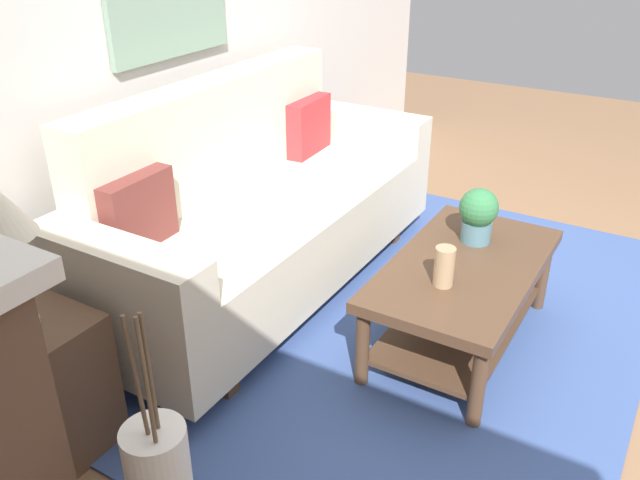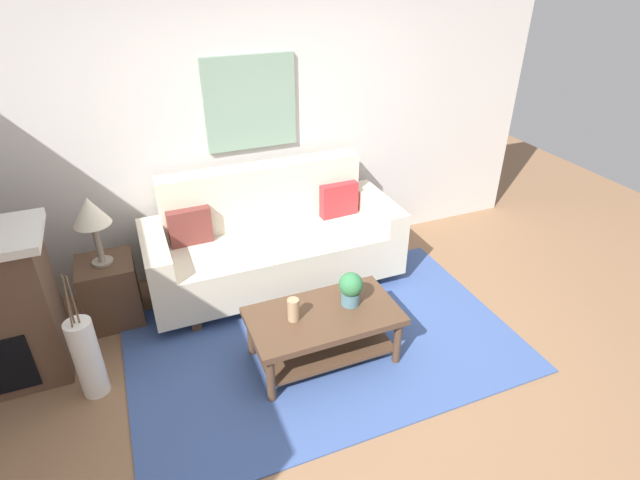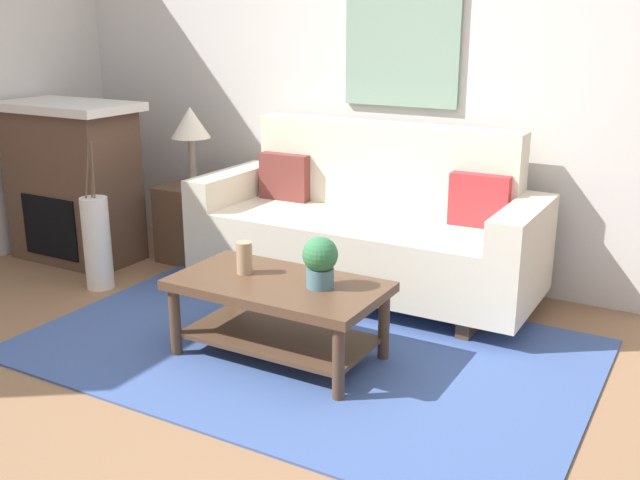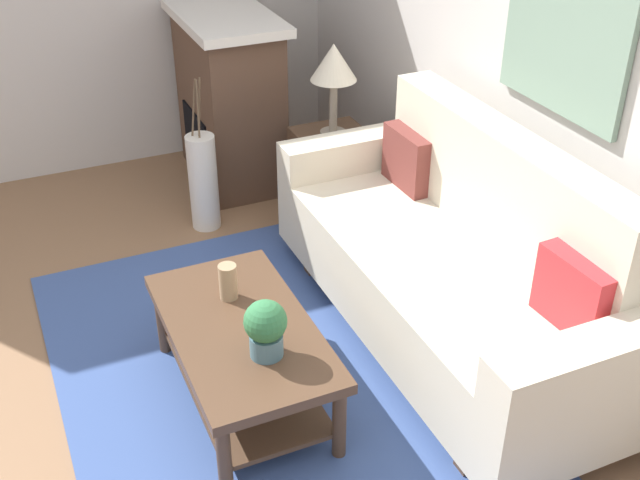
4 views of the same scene
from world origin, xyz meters
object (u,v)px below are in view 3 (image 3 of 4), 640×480
at_px(couch, 367,229).
at_px(floor_vase, 97,243).
at_px(throw_pillow_crimson, 480,200).
at_px(tabletop_vase, 244,258).
at_px(throw_pillow_maroon, 286,177).
at_px(table_lamp, 190,126).
at_px(coffee_table, 278,302).
at_px(potted_plant_tabletop, 320,260).
at_px(side_table, 195,223).
at_px(framed_painting, 402,44).
at_px(fireplace, 73,181).

distance_m(couch, floor_vase, 1.78).
distance_m(throw_pillow_crimson, tabletop_vase, 1.50).
xyz_separation_m(throw_pillow_maroon, table_lamp, (-0.72, -0.12, 0.31)).
relative_size(coffee_table, potted_plant_tabletop, 4.20).
bearing_deg(table_lamp, tabletop_vase, -41.68).
bearing_deg(tabletop_vase, coffee_table, -5.16).
height_order(throw_pillow_crimson, coffee_table, throw_pillow_crimson).
bearing_deg(throw_pillow_maroon, potted_plant_tabletop, -51.34).
height_order(couch, floor_vase, couch).
relative_size(throw_pillow_maroon, throw_pillow_crimson, 1.00).
height_order(throw_pillow_crimson, side_table, throw_pillow_crimson).
distance_m(throw_pillow_maroon, side_table, 0.83).
bearing_deg(potted_plant_tabletop, side_table, 147.38).
distance_m(couch, potted_plant_tabletop, 1.10).
relative_size(potted_plant_tabletop, table_lamp, 0.46).
distance_m(coffee_table, tabletop_vase, 0.30).
distance_m(couch, side_table, 1.42).
bearing_deg(potted_plant_tabletop, floor_vase, 171.73).
xyz_separation_m(throw_pillow_crimson, potted_plant_tabletop, (-0.43, -1.19, -0.11)).
relative_size(coffee_table, floor_vase, 1.78).
height_order(potted_plant_tabletop, framed_painting, framed_painting).
bearing_deg(table_lamp, couch, -0.20).
bearing_deg(throw_pillow_crimson, table_lamp, -176.71).
height_order(couch, tabletop_vase, couch).
xyz_separation_m(throw_pillow_maroon, fireplace, (-1.50, -0.54, -0.09)).
relative_size(throw_pillow_crimson, tabletop_vase, 2.09).
relative_size(tabletop_vase, fireplace, 0.15).
height_order(coffee_table, tabletop_vase, tabletop_vase).
height_order(tabletop_vase, potted_plant_tabletop, potted_plant_tabletop).
height_order(throw_pillow_maroon, table_lamp, table_lamp).
height_order(throw_pillow_crimson, potted_plant_tabletop, throw_pillow_crimson).
height_order(fireplace, floor_vase, fireplace).
distance_m(coffee_table, floor_vase, 1.64).
height_order(table_lamp, fireplace, fireplace).
bearing_deg(floor_vase, throw_pillow_crimson, 22.05).
bearing_deg(coffee_table, throw_pillow_crimson, 61.69).
relative_size(throw_pillow_maroon, tabletop_vase, 2.09).
relative_size(couch, table_lamp, 3.89).
distance_m(coffee_table, fireplace, 2.34).
xyz_separation_m(couch, tabletop_vase, (-0.19, -1.08, 0.09)).
bearing_deg(fireplace, couch, 10.63).
bearing_deg(table_lamp, fireplace, -151.89).
bearing_deg(table_lamp, throw_pillow_crimson, 3.29).
bearing_deg(throw_pillow_maroon, throw_pillow_crimson, 0.00).
distance_m(potted_plant_tabletop, fireplace, 2.53).
bearing_deg(throw_pillow_crimson, framed_painting, 153.72).
bearing_deg(side_table, table_lamp, 0.00).
distance_m(throw_pillow_crimson, framed_painting, 1.17).
bearing_deg(tabletop_vase, table_lamp, 138.32).
bearing_deg(framed_painting, side_table, -161.85).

